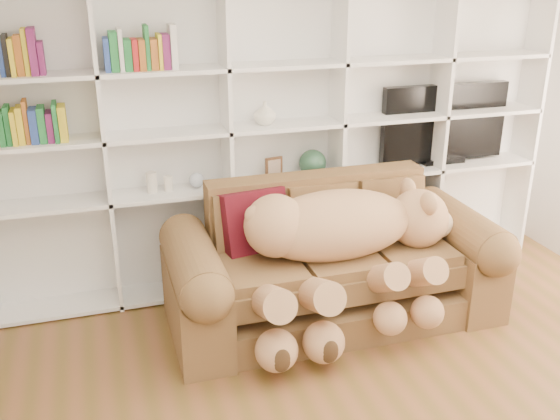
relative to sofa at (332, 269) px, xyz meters
name	(u,v)px	position (x,y,z in m)	size (l,w,h in m)	color
wall_back	(276,113)	(-0.17, 0.85, 0.98)	(5.00, 0.02, 2.70)	silver
bookshelf	(251,125)	(-0.41, 0.72, 0.93)	(4.43, 0.35, 2.40)	white
sofa	(332,269)	(0.00, 0.00, 0.00)	(2.35, 1.02, 0.99)	brown
teddy_bear	(342,243)	(-0.02, -0.20, 0.30)	(1.65, 0.93, 0.95)	tan
throw_pillow	(255,223)	(-0.53, 0.16, 0.36)	(0.46, 0.15, 0.46)	#590F18
tv	(444,124)	(1.25, 0.71, 0.82)	(1.12, 0.18, 0.66)	black
picture_frame	(274,168)	(-0.24, 0.66, 0.59)	(0.14, 0.03, 0.18)	#50311B
green_vase	(313,163)	(0.08, 0.66, 0.60)	(0.22, 0.22, 0.22)	#2B5339
figurine_tall	(152,182)	(-1.18, 0.66, 0.57)	(0.08, 0.08, 0.16)	silver
figurine_short	(168,183)	(-1.06, 0.66, 0.55)	(0.07, 0.07, 0.11)	silver
snow_globe	(197,180)	(-0.85, 0.66, 0.55)	(0.11, 0.11, 0.11)	silver
shelf_vase	(265,113)	(-0.31, 0.66, 1.03)	(0.17, 0.17, 0.17)	silver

